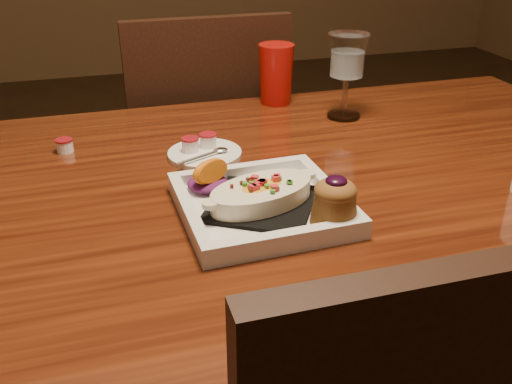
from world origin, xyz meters
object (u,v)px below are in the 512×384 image
object	(u,v)px
chair_far	(204,165)
plate	(271,200)
goblet	(347,60)
red_tumbler	(276,74)
table	(274,234)
saucer	(203,152)

from	to	relation	value
chair_far	plate	world-z (taller)	chair_far
chair_far	plate	size ratio (longest dim) A/B	3.77
goblet	red_tumbler	distance (m)	0.18
table	chair_far	size ratio (longest dim) A/B	1.61
table	red_tumbler	world-z (taller)	red_tumbler
saucer	red_tumbler	xyz separation A→B (m)	(0.22, 0.26, 0.06)
plate	saucer	xyz separation A→B (m)	(-0.05, 0.24, -0.02)
goblet	plate	bearing A→B (deg)	-127.59
saucer	red_tumbler	distance (m)	0.34
table	saucer	world-z (taller)	saucer
plate	red_tumbler	size ratio (longest dim) A/B	1.85
red_tumbler	plate	bearing A→B (deg)	-108.78
chair_far	saucer	xyz separation A→B (m)	(-0.09, -0.49, 0.25)
table	saucer	xyz separation A→B (m)	(-0.09, 0.14, 0.11)
table	saucer	distance (m)	0.20
chair_far	plate	distance (m)	0.77
chair_far	table	bearing A→B (deg)	90.00
goblet	saucer	xyz separation A→B (m)	(-0.33, -0.12, -0.11)
chair_far	red_tumbler	world-z (taller)	chair_far
goblet	saucer	bearing A→B (deg)	-159.84
saucer	red_tumbler	size ratio (longest dim) A/B	1.01
plate	goblet	distance (m)	0.47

